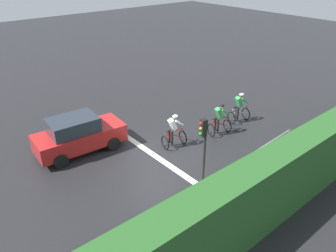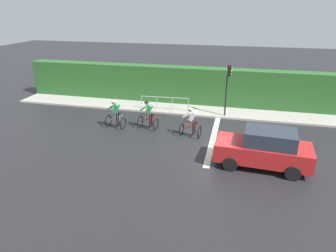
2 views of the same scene
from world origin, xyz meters
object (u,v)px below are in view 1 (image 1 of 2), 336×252
(car_red, at_px, (78,135))
(traffic_light_near_crossing, at_px, (203,147))
(cyclist_second, at_px, (219,120))
(cyclist_lead, at_px, (239,108))
(pedestrian_railing_kerbside, at_px, (270,146))
(cyclist_mid, at_px, (174,132))

(car_red, relative_size, traffic_light_near_crossing, 1.26)
(cyclist_second, distance_m, car_red, 6.96)
(cyclist_lead, xyz_separation_m, car_red, (-2.77, -8.15, 0.08))
(traffic_light_near_crossing, bearing_deg, pedestrian_railing_kerbside, 87.57)
(cyclist_second, distance_m, cyclist_mid, 2.66)
(cyclist_mid, bearing_deg, traffic_light_near_crossing, -25.16)
(cyclist_second, height_order, cyclist_mid, same)
(pedestrian_railing_kerbside, bearing_deg, car_red, -135.58)
(cyclist_mid, xyz_separation_m, traffic_light_near_crossing, (3.53, -1.66, 1.43))
(cyclist_lead, bearing_deg, pedestrian_railing_kerbside, -30.97)
(cyclist_second, bearing_deg, traffic_light_near_crossing, -55.00)
(cyclist_lead, bearing_deg, cyclist_second, -81.47)
(cyclist_mid, distance_m, pedestrian_railing_kerbside, 4.43)
(cyclist_second, relative_size, traffic_light_near_crossing, 0.50)
(cyclist_second, bearing_deg, cyclist_mid, -101.97)
(cyclist_lead, height_order, traffic_light_near_crossing, traffic_light_near_crossing)
(cyclist_second, height_order, car_red, car_red)
(cyclist_second, height_order, traffic_light_near_crossing, traffic_light_near_crossing)
(traffic_light_near_crossing, bearing_deg, cyclist_mid, 154.84)
(cyclist_lead, relative_size, car_red, 0.39)
(traffic_light_near_crossing, bearing_deg, car_red, -161.72)
(car_red, bearing_deg, pedestrian_railing_kerbside, 44.42)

